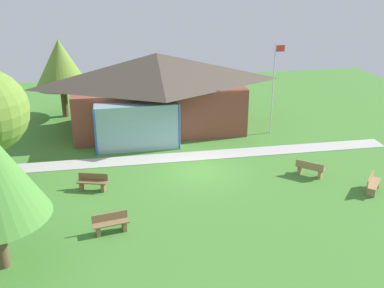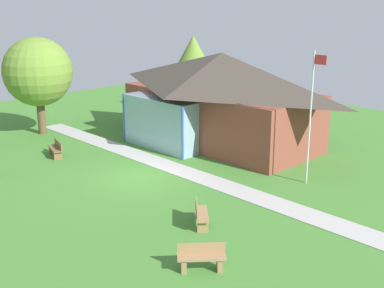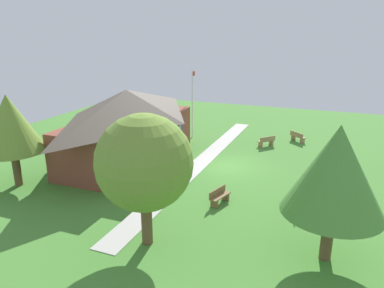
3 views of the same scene
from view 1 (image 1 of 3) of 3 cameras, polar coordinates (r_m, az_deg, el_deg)
name	(u,v)px [view 1 (image 1 of 3)]	position (r m, az deg, el deg)	size (l,w,h in m)	color
ground_plane	(199,170)	(24.69, 0.94, -3.28)	(44.00, 44.00, 0.00)	#478433
pavilion	(157,91)	(29.83, -4.51, 6.66)	(11.96, 6.95, 5.18)	brown
footpath	(193,156)	(26.35, 0.11, -1.55)	(23.89, 1.30, 0.03)	#BCB7B2
flagpole	(274,85)	(29.54, 10.29, 7.37)	(0.64, 0.08, 5.93)	silver
bench_mid_left	(93,182)	(22.96, -12.45, -4.76)	(1.56, 0.86, 0.84)	brown
bench_lawn_far_right	(373,184)	(23.98, 21.90, -4.73)	(1.32, 1.42, 0.84)	#9E7A51
bench_front_left	(111,224)	(19.41, -10.25, -9.88)	(1.55, 0.69, 0.84)	olive
bench_mid_right	(310,169)	(24.67, 14.72, -3.05)	(1.41, 1.33, 0.84)	#9E7A51
tree_behind_pavilion_left	(60,64)	(33.63, -16.32, 9.69)	(3.80, 3.80, 5.62)	brown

